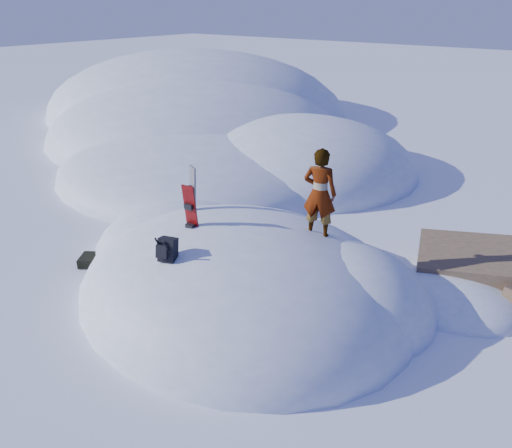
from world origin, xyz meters
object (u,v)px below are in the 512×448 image
Objects in this scene: snowboard_dark at (192,202)px; person at (320,194)px; backpack at (167,250)px; snowboard_red at (191,218)px.

snowboard_dark is 0.91× the size of person.
person reaches higher than backpack.
snowboard_red is at bearing 92.71° from backpack.
backpack is at bearing 43.63° from person.
person is (1.96, 1.46, 0.53)m from snowboard_red.
snowboard_red is 2.85× the size of backpack.
person is at bearing 29.31° from snowboard_red.
backpack is (1.23, -1.88, 0.00)m from snowboard_dark.
snowboard_dark is at bearing 103.79° from backpack.
snowboard_red reaches higher than backpack.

